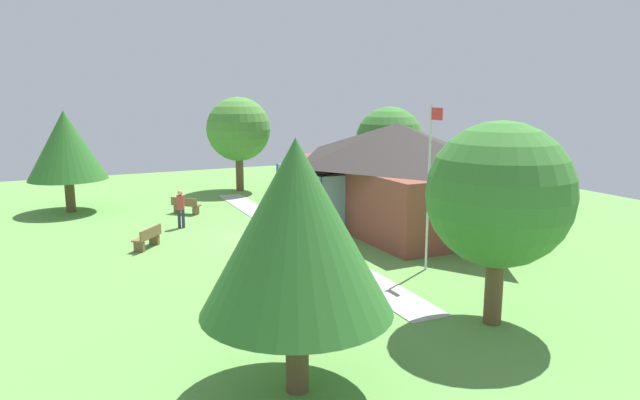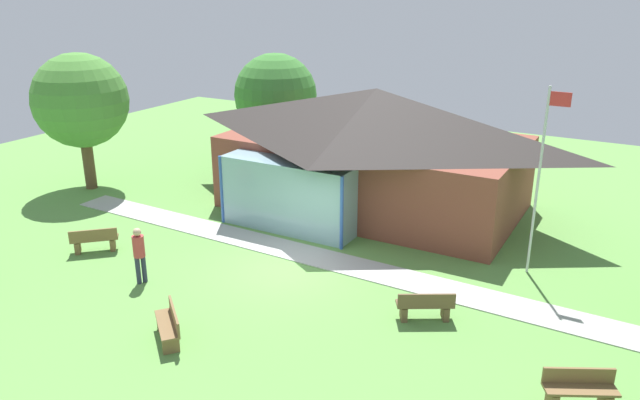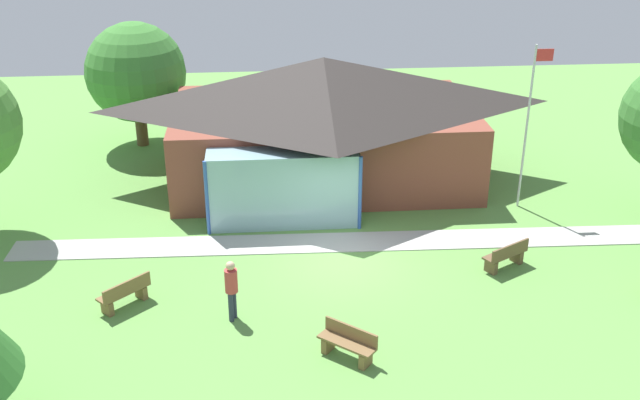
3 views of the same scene
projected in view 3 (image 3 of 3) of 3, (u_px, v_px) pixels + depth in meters
name	position (u px, v px, depth m)	size (l,w,h in m)	color
ground_plane	(344.00, 260.00, 23.16)	(44.00, 44.00, 0.00)	#609947
pavilion	(322.00, 119.00, 27.84)	(11.94, 8.04, 4.66)	brown
footpath	(340.00, 242.00, 24.20)	(20.59, 1.30, 0.03)	#ADADA8
flagpole	(529.00, 121.00, 25.41)	(0.64, 0.08, 5.71)	silver
bench_front_center	(348.00, 344.00, 18.58)	(1.43, 1.30, 0.84)	brown
bench_mid_right	(506.00, 256.00, 22.59)	(1.52, 1.13, 0.84)	brown
bench_mid_left	(125.00, 294.00, 20.67)	(1.39, 1.35, 0.84)	brown
visitor_strolling_lawn	(231.00, 286.00, 19.85)	(0.34, 0.34, 1.74)	#2D3347
tree_behind_pavilion_left	(136.00, 72.00, 30.96)	(4.07, 4.07, 5.18)	brown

